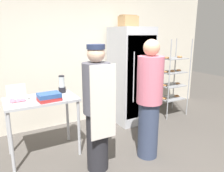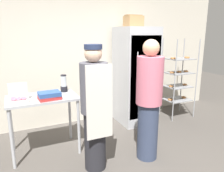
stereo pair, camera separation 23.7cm
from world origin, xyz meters
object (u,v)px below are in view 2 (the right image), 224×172
(baking_rack, at_px, (179,79))
(binder_stack, at_px, (49,96))
(refrigerator, at_px, (135,76))
(cardboard_storage_box, at_px, (133,21))
(person_customer, at_px, (149,101))
(donut_box, at_px, (19,99))
(person_baker, at_px, (94,107))
(blender_pitcher, at_px, (64,84))

(baking_rack, bearing_deg, binder_stack, -169.59)
(refrigerator, height_order, cardboard_storage_box, cardboard_storage_box)
(baking_rack, height_order, cardboard_storage_box, cardboard_storage_box)
(cardboard_storage_box, relative_size, person_customer, 0.19)
(donut_box, distance_m, cardboard_storage_box, 2.61)
(baking_rack, height_order, donut_box, baking_rack)
(donut_box, relative_size, person_customer, 0.15)
(person_baker, bearing_deg, donut_box, 146.53)
(blender_pitcher, relative_size, person_baker, 0.16)
(refrigerator, height_order, baking_rack, refrigerator)
(donut_box, height_order, cardboard_storage_box, cardboard_storage_box)
(binder_stack, xyz_separation_m, person_baker, (0.48, -0.55, -0.07))
(cardboard_storage_box, bearing_deg, blender_pitcher, -163.46)
(blender_pitcher, bearing_deg, cardboard_storage_box, 16.54)
(blender_pitcher, height_order, person_baker, person_baker)
(baking_rack, relative_size, person_customer, 0.98)
(baking_rack, relative_size, person_baker, 1.01)
(binder_stack, bearing_deg, donut_box, 175.08)
(donut_box, bearing_deg, person_customer, -21.54)
(donut_box, relative_size, binder_stack, 0.80)
(binder_stack, distance_m, person_baker, 0.74)
(cardboard_storage_box, bearing_deg, person_baker, -134.95)
(donut_box, bearing_deg, baking_rack, 8.52)
(refrigerator, distance_m, person_baker, 1.84)
(blender_pitcher, xyz_separation_m, cardboard_storage_box, (1.54, 0.46, 1.03))
(refrigerator, relative_size, blender_pitcher, 7.00)
(baking_rack, xyz_separation_m, person_customer, (-1.56, -1.15, 0.05))
(blender_pitcher, distance_m, binder_stack, 0.45)
(blender_pitcher, distance_m, cardboard_storage_box, 1.91)
(blender_pitcher, bearing_deg, donut_box, -156.32)
(refrigerator, relative_size, cardboard_storage_box, 5.85)
(refrigerator, bearing_deg, donut_box, -163.89)
(baking_rack, distance_m, binder_stack, 2.89)
(refrigerator, xyz_separation_m, donut_box, (-2.25, -0.65, -0.02))
(refrigerator, distance_m, binder_stack, 1.96)
(binder_stack, distance_m, person_customer, 1.43)
(refrigerator, relative_size, person_customer, 1.11)
(blender_pitcher, bearing_deg, person_baker, -77.79)
(blender_pitcher, xyz_separation_m, person_baker, (0.19, -0.89, -0.14))
(donut_box, bearing_deg, cardboard_storage_box, 18.83)
(blender_pitcher, bearing_deg, binder_stack, -130.21)
(blender_pitcher, relative_size, binder_stack, 0.87)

